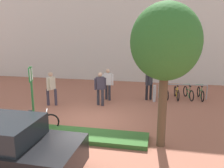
{
  "coord_description": "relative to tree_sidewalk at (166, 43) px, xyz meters",
  "views": [
    {
      "loc": [
        2.83,
        -9.13,
        3.85
      ],
      "look_at": [
        0.67,
        1.45,
        1.33
      ],
      "focal_mm": 38.47,
      "sensor_mm": 36.0,
      "label": 1
    }
  ],
  "objects": [
    {
      "name": "car_black_suv",
      "position": [
        -4.23,
        -2.46,
        -2.65
      ],
      "size": [
        4.33,
        2.09,
        1.54
      ],
      "color": "black",
      "rests_on": "ground"
    },
    {
      "name": "bike_at_sign",
      "position": [
        -4.63,
        0.23,
        -3.06
      ],
      "size": [
        1.57,
        0.7,
        0.86
      ],
      "color": "black",
      "rests_on": "ground"
    },
    {
      "name": "parking_sign_post",
      "position": [
        -4.63,
        0.05,
        -1.76
      ],
      "size": [
        0.1,
        0.36,
        2.53
      ],
      "color": "#2D7238",
      "rests_on": "ground"
    },
    {
      "name": "tree_sidewalk",
      "position": [
        0.0,
        0.0,
        0.0
      ],
      "size": [
        2.17,
        2.17,
        4.64
      ],
      "color": "brown",
      "rests_on": "ground"
    },
    {
      "name": "person_suited_navy",
      "position": [
        -3.04,
        3.77,
        -2.43
      ],
      "size": [
        0.55,
        0.4,
        1.72
      ],
      "color": "#2D2D38",
      "rests_on": "ground"
    },
    {
      "name": "person_shirt_white",
      "position": [
        -2.88,
        4.8,
        -2.43
      ],
      "size": [
        0.6,
        0.32,
        1.72
      ],
      "color": "#2D2D38",
      "rests_on": "ground"
    },
    {
      "name": "person_casual_tan",
      "position": [
        -5.47,
        3.3,
        -2.43
      ],
      "size": [
        0.52,
        0.59,
        1.72
      ],
      "color": "#383342",
      "rests_on": "ground"
    },
    {
      "name": "building_facade",
      "position": [
        -2.96,
        10.26,
        1.59
      ],
      "size": [
        28.0,
        1.2,
        10.0
      ],
      "primitive_type": "cube",
      "color": "silver",
      "rests_on": "ground"
    },
    {
      "name": "bollard_steel",
      "position": [
        -0.37,
        4.98,
        -2.96
      ],
      "size": [
        0.16,
        0.16,
        0.9
      ],
      "primitive_type": "cylinder",
      "color": "#ADADB2",
      "rests_on": "ground"
    },
    {
      "name": "person_suited_dark",
      "position": [
        -0.69,
        5.26,
        -2.43
      ],
      "size": [
        0.38,
        0.56,
        1.72
      ],
      "color": "black",
      "rests_on": "ground"
    },
    {
      "name": "planter_strip",
      "position": [
        -3.91,
        0.05,
        -3.33
      ],
      "size": [
        7.0,
        1.1,
        0.16
      ],
      "primitive_type": "cube",
      "color": "#336028",
      "rests_on": "ground"
    },
    {
      "name": "ground_plane",
      "position": [
        -2.96,
        1.56,
        -3.41
      ],
      "size": [
        60.0,
        60.0,
        0.0
      ],
      "primitive_type": "plane",
      "color": "#9E5B47"
    },
    {
      "name": "bike_rack_cluster",
      "position": [
        1.15,
        5.86,
        -3.06
      ],
      "size": [
        2.65,
        1.7,
        0.83
      ],
      "color": "#99999E",
      "rests_on": "ground"
    }
  ]
}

